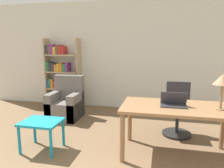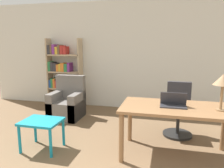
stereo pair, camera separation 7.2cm
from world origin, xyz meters
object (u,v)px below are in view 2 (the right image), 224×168
Objects in this scene: laptop at (173,103)px; table_lamp at (223,81)px; office_chair at (178,111)px; armchair at (67,104)px; side_table_blue at (42,125)px; bookshelf at (62,75)px; desk at (176,113)px.

laptop is 0.74× the size of table_lamp.
armchair is (-2.38, 0.38, -0.13)m from office_chair.
bookshelf is at bearing 109.70° from side_table_blue.
laptop is 0.92m from office_chair.
laptop is 0.39× the size of armchair.
office_chair is 1.63× the size of side_table_blue.
bookshelf is (-2.82, 2.12, 0.02)m from laptop.
armchair reaches higher than desk.
laptop and office_chair have the same top height.
bookshelf is at bearing 122.52° from armchair.
office_chair is at bearing 28.28° from side_table_blue.
office_chair is (0.13, 0.84, -0.37)m from laptop.
table_lamp reaches higher than office_chair.
table_lamp is at bearing -23.68° from armchair.
desk is at bearing 8.19° from side_table_blue.
office_chair is (0.08, 0.83, -0.22)m from desk.
office_chair is 2.41m from armchair.
office_chair is at bearing 119.25° from table_lamp.
bookshelf is at bearing 143.13° from laptop.
armchair is at bearing 156.32° from table_lamp.
desk is at bearing -36.37° from bookshelf.
table_lamp is at bearing -32.06° from bookshelf.
bookshelf is at bearing 156.52° from office_chair.
table_lamp reaches higher than laptop.
desk is 0.15m from laptop.
table_lamp is at bearing -60.75° from office_chair.
laptop is at bearing 8.36° from side_table_blue.
bookshelf is (-0.57, 0.90, 0.51)m from armchair.
table_lamp is (0.62, -0.04, 0.35)m from laptop.
bookshelf reaches higher than side_table_blue.
side_table_blue is at bearing -171.64° from laptop.
desk is at bearing -95.29° from office_chair.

